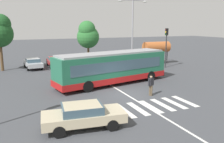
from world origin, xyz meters
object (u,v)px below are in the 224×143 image
(parked_car_champagne, at_px, (74,60))
(background_tree_right, at_px, (88,35))
(parked_car_silver, at_px, (33,63))
(parked_car_red, at_px, (55,61))
(foreground_sedan, at_px, (83,115))
(bus_stop_shelter, at_px, (156,47))
(city_transit_bus, at_px, (113,68))
(pedestrian_crossing_street, at_px, (151,84))
(twin_arm_street_lamp, at_px, (132,26))
(parked_car_white, at_px, (126,57))
(parked_car_black, at_px, (91,59))
(traffic_light_far_corner, at_px, (166,42))
(background_tree_left, at_px, (0,31))
(parked_car_teal, at_px, (109,58))

(parked_car_champagne, distance_m, background_tree_right, 7.64)
(parked_car_silver, xyz_separation_m, background_tree_right, (9.35, 5.84, 3.22))
(parked_car_red, bearing_deg, foreground_sedan, -95.44)
(bus_stop_shelter, bearing_deg, city_transit_bus, -142.01)
(pedestrian_crossing_street, distance_m, twin_arm_street_lamp, 13.27)
(parked_car_champagne, xyz_separation_m, parked_car_white, (8.24, 0.00, 0.00))
(parked_car_champagne, bearing_deg, background_tree_right, 55.52)
(twin_arm_street_lamp, distance_m, background_tree_right, 10.83)
(parked_car_black, height_order, parked_car_white, same)
(twin_arm_street_lamp, xyz_separation_m, background_tree_right, (-2.81, 10.36, -1.42))
(traffic_light_far_corner, bearing_deg, parked_car_black, 141.62)
(pedestrian_crossing_street, xyz_separation_m, twin_arm_street_lamp, (4.51, 11.67, 4.44))
(parked_car_white, bearing_deg, parked_car_champagne, -179.99)
(pedestrian_crossing_street, distance_m, background_tree_left, 20.05)
(background_tree_left, xyz_separation_m, background_tree_right, (12.92, 5.87, -0.87))
(parked_car_silver, xyz_separation_m, parked_car_white, (13.66, 0.12, 0.00))
(parked_car_champagne, height_order, parked_car_white, same)
(parked_car_red, height_order, parked_car_champagne, same)
(parked_car_silver, bearing_deg, bus_stop_shelter, -11.45)
(parked_car_black, height_order, background_tree_right, background_tree_right)
(city_transit_bus, xyz_separation_m, parked_car_white, (7.26, 11.56, -0.82))
(parked_car_champagne, relative_size, parked_car_black, 1.01)
(parked_car_teal, xyz_separation_m, parked_car_white, (2.92, 0.22, 0.00))
(bus_stop_shelter, relative_size, background_tree_left, 0.57)
(parked_car_champagne, xyz_separation_m, twin_arm_street_lamp, (6.74, -4.65, 4.64))
(city_transit_bus, distance_m, background_tree_left, 15.50)
(parked_car_white, relative_size, background_tree_left, 0.67)
(parked_car_black, relative_size, traffic_light_far_corner, 0.88)
(pedestrian_crossing_street, xyz_separation_m, parked_car_black, (0.42, 16.52, -0.20))
(parked_car_silver, relative_size, parked_car_teal, 1.03)
(city_transit_bus, height_order, traffic_light_far_corner, traffic_light_far_corner)
(parked_car_silver, distance_m, background_tree_right, 11.48)
(background_tree_right, bearing_deg, parked_car_champagne, -124.48)
(pedestrian_crossing_street, relative_size, parked_car_black, 0.38)
(foreground_sedan, height_order, parked_car_black, same)
(foreground_sedan, distance_m, parked_car_black, 21.34)
(parked_car_teal, height_order, bus_stop_shelter, bus_stop_shelter)
(parked_car_red, bearing_deg, background_tree_right, 41.67)
(parked_car_teal, distance_m, twin_arm_street_lamp, 6.57)
(parked_car_white, bearing_deg, parked_car_teal, -175.74)
(parked_car_red, bearing_deg, twin_arm_street_lamp, -26.42)
(foreground_sedan, relative_size, background_tree_left, 0.68)
(pedestrian_crossing_street, bearing_deg, parked_car_red, 106.31)
(parked_car_silver, xyz_separation_m, parked_car_teal, (10.74, -0.09, 0.00))
(foreground_sedan, xyz_separation_m, background_tree_right, (8.36, 25.65, 3.22))
(foreground_sedan, xyz_separation_m, parked_car_white, (12.68, 19.93, 0.00))
(parked_car_silver, height_order, bus_stop_shelter, bus_stop_shelter)
(city_transit_bus, distance_m, parked_car_red, 12.08)
(twin_arm_street_lamp, bearing_deg, parked_car_teal, 107.68)
(traffic_light_far_corner, bearing_deg, parked_car_silver, 159.17)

